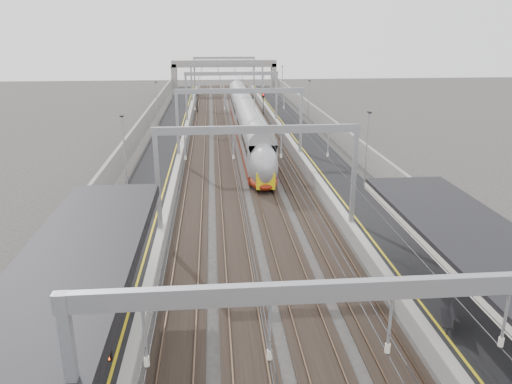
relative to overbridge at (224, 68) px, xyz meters
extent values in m
cube|color=black|center=(-8.00, -55.00, -4.81)|extent=(4.00, 120.00, 1.00)
cube|color=black|center=(8.00, -55.00, -4.81)|extent=(4.00, 120.00, 1.00)
cube|color=black|center=(-4.50, -55.00, -5.27)|extent=(2.40, 140.00, 0.08)
cube|color=brown|center=(-5.22, -55.00, -5.18)|extent=(0.07, 140.00, 0.14)
cube|color=brown|center=(-3.78, -55.00, -5.18)|extent=(0.07, 140.00, 0.14)
cube|color=black|center=(-1.50, -55.00, -5.27)|extent=(2.40, 140.00, 0.08)
cube|color=brown|center=(-2.22, -55.00, -5.18)|extent=(0.07, 140.00, 0.14)
cube|color=brown|center=(-0.78, -55.00, -5.18)|extent=(0.07, 140.00, 0.14)
cube|color=black|center=(1.50, -55.00, -5.27)|extent=(2.40, 140.00, 0.08)
cube|color=brown|center=(0.78, -55.00, -5.18)|extent=(0.07, 140.00, 0.14)
cube|color=brown|center=(2.22, -55.00, -5.18)|extent=(0.07, 140.00, 0.14)
cube|color=black|center=(4.50, -55.00, -5.27)|extent=(2.40, 140.00, 0.08)
cube|color=brown|center=(3.78, -55.00, -5.18)|extent=(0.07, 140.00, 0.14)
cube|color=brown|center=(5.22, -55.00, -5.18)|extent=(0.07, 140.00, 0.14)
cube|color=gray|center=(0.00, -98.00, 2.04)|extent=(13.00, 0.25, 0.50)
cube|color=gray|center=(-6.30, -78.00, -1.01)|extent=(0.28, 0.28, 6.60)
cube|color=gray|center=(6.30, -78.00, -1.01)|extent=(0.28, 0.28, 6.60)
cube|color=gray|center=(0.00, -78.00, 2.04)|extent=(13.00, 0.25, 0.50)
cube|color=gray|center=(-6.30, -58.00, -1.01)|extent=(0.28, 0.28, 6.60)
cube|color=gray|center=(6.30, -58.00, -1.01)|extent=(0.28, 0.28, 6.60)
cube|color=gray|center=(0.00, -58.00, 2.04)|extent=(13.00, 0.25, 0.50)
cube|color=gray|center=(-6.30, -38.00, -1.01)|extent=(0.28, 0.28, 6.60)
cube|color=gray|center=(6.30, -38.00, -1.01)|extent=(0.28, 0.28, 6.60)
cube|color=gray|center=(0.00, -38.00, 2.04)|extent=(13.00, 0.25, 0.50)
cube|color=gray|center=(-6.30, -18.00, -1.01)|extent=(0.28, 0.28, 6.60)
cube|color=gray|center=(6.30, -18.00, -1.01)|extent=(0.28, 0.28, 6.60)
cube|color=gray|center=(0.00, -18.00, 2.04)|extent=(13.00, 0.25, 0.50)
cube|color=gray|center=(-6.30, 0.00, -1.01)|extent=(0.28, 0.28, 6.60)
cube|color=gray|center=(6.30, 0.00, -1.01)|extent=(0.28, 0.28, 6.60)
cube|color=gray|center=(0.00, 0.00, 2.04)|extent=(13.00, 0.25, 0.50)
cylinder|color=#262628|center=(-4.50, -50.00, 0.19)|extent=(0.03, 140.00, 0.03)
cylinder|color=#262628|center=(-1.50, -50.00, 0.19)|extent=(0.03, 140.00, 0.03)
cylinder|color=#262628|center=(1.50, -50.00, 0.19)|extent=(0.03, 140.00, 0.03)
cylinder|color=#262628|center=(4.50, -50.00, 0.19)|extent=(0.03, 140.00, 0.03)
cube|color=black|center=(-8.00, -97.00, -0.19)|extent=(4.40, 30.00, 0.24)
cylinder|color=black|center=(-9.70, -86.00, -2.31)|extent=(0.20, 0.20, 4.00)
cube|color=black|center=(-6.60, -96.00, -0.76)|extent=(1.60, 0.15, 0.55)
cube|color=#FF3E05|center=(-6.60, -96.08, -0.76)|extent=(1.50, 0.02, 0.42)
cylinder|color=black|center=(9.70, -86.00, -2.31)|extent=(0.20, 0.20, 4.00)
cube|color=gray|center=(0.00, 0.00, 0.89)|extent=(22.00, 2.20, 1.40)
cube|color=gray|center=(-10.50, 0.00, -2.21)|extent=(1.00, 2.20, 6.20)
cube|color=gray|center=(10.50, 0.00, -2.21)|extent=(1.00, 2.20, 6.20)
cube|color=gray|center=(-11.20, -55.00, -3.71)|extent=(0.30, 120.00, 3.20)
cube|color=gray|center=(11.20, -55.00, -3.71)|extent=(0.30, 120.00, 3.20)
cube|color=maroon|center=(1.50, -56.12, -4.74)|extent=(2.53, 21.57, 0.75)
cube|color=#939397|center=(1.50, -56.12, -2.95)|extent=(2.53, 21.57, 2.81)
cube|color=black|center=(1.50, -63.67, -5.04)|extent=(1.88, 2.25, 0.47)
cube|color=maroon|center=(1.50, -34.17, -4.74)|extent=(2.53, 21.57, 0.75)
cube|color=#939397|center=(1.50, -34.17, -2.95)|extent=(2.53, 21.57, 2.81)
cube|color=black|center=(1.50, -41.72, -5.04)|extent=(1.88, 2.25, 0.47)
ellipsoid|color=#939397|center=(1.50, -67.09, -3.23)|extent=(2.53, 4.88, 3.94)
cube|color=yellow|center=(1.50, -69.11, -4.08)|extent=(1.59, 0.12, 1.41)
cube|color=black|center=(1.50, -68.68, -2.67)|extent=(1.50, 0.55, 0.88)
cube|color=black|center=(7.10, -90.41, -3.87)|extent=(1.05, 1.79, 0.06)
cube|color=black|center=(7.30, -90.49, -3.65)|extent=(0.70, 1.65, 0.49)
cylinder|color=black|center=(6.85, -91.04, -4.11)|extent=(0.06, 0.06, 0.41)
cylinder|color=black|center=(7.35, -89.78, -4.11)|extent=(0.06, 0.06, 0.41)
cylinder|color=black|center=(-5.20, -26.27, -3.81)|extent=(0.12, 0.12, 3.00)
cube|color=black|center=(-5.20, -26.27, -2.21)|extent=(0.32, 0.22, 0.75)
sphere|color=#0CE526|center=(-5.20, -26.40, -2.06)|extent=(0.16, 0.16, 0.16)
cylinder|color=black|center=(3.20, -33.57, -3.81)|extent=(0.12, 0.12, 3.00)
cube|color=black|center=(3.20, -33.57, -2.21)|extent=(0.32, 0.22, 0.75)
sphere|color=#0CE526|center=(3.20, -33.70, -2.06)|extent=(0.16, 0.16, 0.16)
cylinder|color=black|center=(5.40, -28.58, -3.81)|extent=(0.12, 0.12, 3.00)
cube|color=black|center=(5.40, -28.58, -2.21)|extent=(0.32, 0.22, 0.75)
sphere|color=red|center=(5.40, -28.71, -2.06)|extent=(0.16, 0.16, 0.16)
camera|label=1|loc=(-2.74, -108.38, 8.02)|focal=35.00mm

